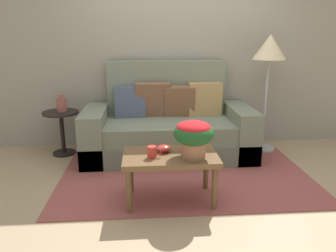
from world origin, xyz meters
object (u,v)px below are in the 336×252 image
floor_lamp (269,54)px  snack_bowl (164,148)px  potted_plant (194,135)px  coffee_mug (152,152)px  table_vase (62,105)px  coffee_table (170,161)px  side_table (62,125)px  couch (168,128)px

floor_lamp → snack_bowl: (-1.41, -1.23, -0.77)m
potted_plant → snack_bowl: potted_plant is taller
coffee_mug → table_vase: (-1.10, 1.39, 0.14)m
coffee_table → side_table: bearing=134.1°
couch → side_table: 1.36m
potted_plant → snack_bowl: size_ratio=2.48×
coffee_table → table_vase: size_ratio=3.99×
side_table → coffee_mug: size_ratio=4.49×
coffee_mug → snack_bowl: size_ratio=0.89×
coffee_table → coffee_mug: 0.21m
coffee_mug → potted_plant: bearing=-0.3°
snack_bowl → table_vase: (-1.20, 1.26, 0.16)m
side_table → table_vase: 0.26m
couch → snack_bowl: couch is taller
coffee_table → side_table: (-1.28, 1.32, -0.01)m
potted_plant → floor_lamp: bearing=49.8°
couch → coffee_mug: bearing=-100.5°
coffee_mug → table_vase: size_ratio=0.59×
snack_bowl → potted_plant: bearing=-28.4°
coffee_mug → snack_bowl: 0.17m
potted_plant → coffee_mug: bearing=179.7°
snack_bowl → table_vase: table_vase is taller
couch → snack_bowl: 1.17m
couch → coffee_mug: couch is taller
side_table → potted_plant: potted_plant is taller
coffee_mug → snack_bowl: bearing=51.6°
potted_plant → side_table: bearing=136.9°
floor_lamp → couch: bearing=-176.4°
coffee_table → snack_bowl: (-0.06, 0.08, 0.10)m
couch → coffee_table: bearing=-93.5°
side_table → snack_bowl: bearing=-45.5°
coffee_table → floor_lamp: bearing=43.9°
floor_lamp → coffee_table: bearing=-136.1°
side_table → snack_bowl: side_table is taller
couch → table_vase: (-1.34, 0.11, 0.31)m
potted_plant → coffee_mug: potted_plant is taller
side_table → potted_plant: bearing=-43.1°
coffee_table → snack_bowl: snack_bowl is taller
side_table → coffee_mug: (1.12, -1.38, 0.12)m
side_table → floor_lamp: (2.64, -0.02, 0.87)m
coffee_table → table_vase: table_vase is taller
floor_lamp → potted_plant: size_ratio=4.28×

